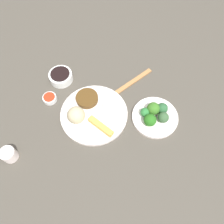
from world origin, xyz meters
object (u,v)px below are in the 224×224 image
(main_plate, at_px, (94,114))
(chopsticks_pair, at_px, (133,82))
(broccoli_plate, at_px, (155,117))
(sauce_ramekin_sweet_and_sour, at_px, (50,98))
(soy_sauce_bowl, at_px, (61,77))
(teacup, at_px, (9,155))

(main_plate, relative_size, chopsticks_pair, 1.31)
(broccoli_plate, relative_size, sauce_ramekin_sweet_and_sour, 3.22)
(soy_sauce_bowl, bearing_deg, chopsticks_pair, -15.42)
(main_plate, xyz_separation_m, broccoli_plate, (0.25, -0.07, -0.00))
(soy_sauce_bowl, xyz_separation_m, teacup, (-0.24, -0.33, 0.01))
(main_plate, distance_m, chopsticks_pair, 0.25)
(sauce_ramekin_sweet_and_sour, distance_m, chopsticks_pair, 0.39)
(teacup, relative_size, chopsticks_pair, 0.26)
(main_plate, bearing_deg, teacup, -162.60)
(soy_sauce_bowl, distance_m, chopsticks_pair, 0.34)
(main_plate, bearing_deg, sauce_ramekin_sweet_and_sour, 145.96)
(sauce_ramekin_sweet_and_sour, xyz_separation_m, chopsticks_pair, (0.39, 0.01, -0.01))
(broccoli_plate, height_order, chopsticks_pair, broccoli_plate)
(sauce_ramekin_sweet_and_sour, height_order, teacup, teacup)
(broccoli_plate, height_order, teacup, teacup)
(main_plate, xyz_separation_m, sauce_ramekin_sweet_and_sour, (-0.18, 0.12, 0.00))
(main_plate, bearing_deg, broccoli_plate, -15.99)
(broccoli_plate, relative_size, soy_sauce_bowl, 1.83)
(broccoli_plate, distance_m, soy_sauce_bowl, 0.47)
(teacup, bearing_deg, sauce_ramekin_sweet_and_sour, 52.92)
(main_plate, bearing_deg, chopsticks_pair, 32.05)
(main_plate, height_order, broccoli_plate, main_plate)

